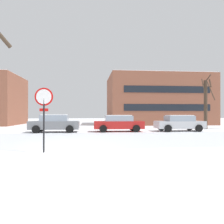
{
  "coord_description": "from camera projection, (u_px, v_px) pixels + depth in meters",
  "views": [
    {
      "loc": [
        1.15,
        -11.28,
        1.64
      ],
      "look_at": [
        2.75,
        5.13,
        1.73
      ],
      "focal_mm": 35.89,
      "sensor_mm": 36.0,
      "label": 1
    }
  ],
  "objects": [
    {
      "name": "building_far_right",
      "position": [
        157.0,
        100.0,
        34.28
      ],
      "size": [
        14.63,
        9.81,
        7.28
      ],
      "color": "brown",
      "rests_on": "ground"
    },
    {
      "name": "tree_far_mid",
      "position": [
        206.0,
        103.0,
        23.14
      ],
      "size": [
        1.31,
        1.55,
        5.7
      ],
      "color": "#423326",
      "rests_on": "ground"
    },
    {
      "name": "stop_sign",
      "position": [
        44.0,
        107.0,
        9.37
      ],
      "size": [
        0.76,
        0.1,
        2.71
      ],
      "color": "black",
      "rests_on": "ground"
    },
    {
      "name": "parked_car_silver",
      "position": [
        179.0,
        123.0,
        20.43
      ],
      "size": [
        4.31,
        2.11,
        1.47
      ],
      "color": "silver",
      "rests_on": "ground"
    },
    {
      "name": "parked_car_red",
      "position": [
        119.0,
        123.0,
        19.97
      ],
      "size": [
        4.39,
        1.97,
        1.47
      ],
      "color": "red",
      "rests_on": "ground"
    },
    {
      "name": "ground_plane",
      "position": [
        67.0,
        146.0,
        11.11
      ],
      "size": [
        120.0,
        120.0,
        0.0
      ],
      "primitive_type": "plane",
      "color": "white"
    },
    {
      "name": "road_surface",
      "position": [
        72.0,
        139.0,
        14.3
      ],
      "size": [
        80.0,
        8.4,
        0.0
      ],
      "color": "silver",
      "rests_on": "ground"
    },
    {
      "name": "parked_car_gray",
      "position": [
        55.0,
        123.0,
        19.3
      ],
      "size": [
        4.19,
        2.05,
        1.54
      ],
      "color": "slate",
      "rests_on": "ground"
    }
  ]
}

